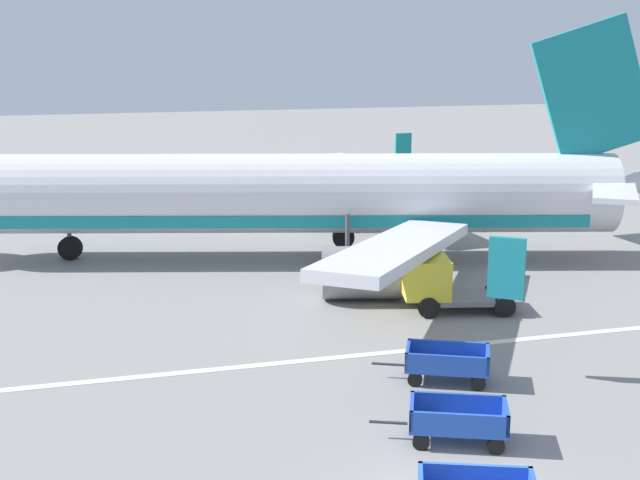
% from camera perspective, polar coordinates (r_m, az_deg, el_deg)
% --- Properties ---
extents(apron_stripe, '(120.00, 0.36, 0.01)m').
position_cam_1_polar(apron_stripe, '(29.06, 0.97, -7.64)').
color(apron_stripe, silver).
rests_on(apron_stripe, ground).
extents(airplane, '(37.19, 30.13, 11.34)m').
position_cam_1_polar(airplane, '(41.14, -0.38, 2.92)').
color(airplane, silver).
rests_on(airplane, ground).
extents(baggage_cart_fourth_in_row, '(3.56, 2.25, 1.07)m').
position_cam_1_polar(baggage_cart_fourth_in_row, '(23.42, 8.91, -11.46)').
color(baggage_cart_fourth_in_row, '#234CB2').
rests_on(baggage_cart_fourth_in_row, ground).
extents(baggage_cart_far_end, '(3.53, 2.32, 1.07)m').
position_cam_1_polar(baggage_cart_far_end, '(27.24, 8.22, -7.87)').
color(baggage_cart_far_end, '#234CB2').
rests_on(baggage_cart_far_end, ground).
extents(service_truck_beside_carts, '(4.69, 2.83, 2.10)m').
position_cam_1_polar(service_truck_beside_carts, '(33.90, 7.66, -2.77)').
color(service_truck_beside_carts, slate).
rests_on(service_truck_beside_carts, ground).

